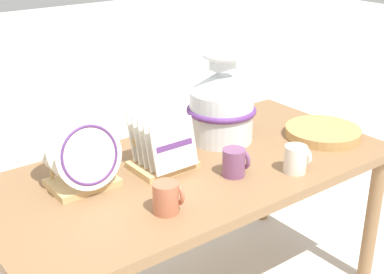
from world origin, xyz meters
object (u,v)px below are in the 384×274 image
at_px(dish_rack_round_plates, 82,161).
at_px(wicker_charger_stack, 323,132).
at_px(dish_rack_square_plates, 162,150).
at_px(mug_terracotta_glaze, 167,197).
at_px(mug_cream_glaze, 296,159).
at_px(ceramic_vase, 221,103).
at_px(mug_plum_glaze, 235,162).

height_order(dish_rack_round_plates, wicker_charger_stack, dish_rack_round_plates).
bearing_deg(wicker_charger_stack, dish_rack_square_plates, 167.09).
distance_m(dish_rack_round_plates, mug_terracotta_glaze, 0.32).
relative_size(dish_rack_round_plates, mug_cream_glaze, 2.55).
xyz_separation_m(mug_terracotta_glaze, mug_cream_glaze, (0.50, -0.05, 0.00)).
height_order(dish_rack_square_plates, mug_terracotta_glaze, dish_rack_square_plates).
xyz_separation_m(dish_rack_round_plates, wicker_charger_stack, (0.94, -0.19, -0.07)).
bearing_deg(ceramic_vase, mug_cream_glaze, -86.17).
xyz_separation_m(wicker_charger_stack, mug_terracotta_glaze, (-0.81, -0.10, 0.03)).
xyz_separation_m(dish_rack_round_plates, dish_rack_square_plates, (0.28, -0.04, -0.02)).
distance_m(dish_rack_round_plates, dish_rack_square_plates, 0.28).
distance_m(dish_rack_square_plates, mug_plum_glaze, 0.25).
height_order(mug_plum_glaze, mug_cream_glaze, same).
bearing_deg(mug_plum_glaze, mug_terracotta_glaze, -169.33).
relative_size(ceramic_vase, dish_rack_square_plates, 1.66).
relative_size(ceramic_vase, dish_rack_round_plates, 1.44).
bearing_deg(mug_cream_glaze, mug_terracotta_glaze, 174.64).
height_order(dish_rack_round_plates, mug_plum_glaze, dish_rack_round_plates).
bearing_deg(ceramic_vase, mug_plum_glaze, -121.26).
height_order(ceramic_vase, mug_cream_glaze, ceramic_vase).
distance_m(ceramic_vase, dish_rack_round_plates, 0.61).
distance_m(ceramic_vase, mug_cream_glaze, 0.38).
height_order(wicker_charger_stack, mug_plum_glaze, mug_plum_glaze).
bearing_deg(wicker_charger_stack, mug_plum_glaze, -175.36).
distance_m(mug_plum_glaze, mug_terracotta_glaze, 0.32).
distance_m(wicker_charger_stack, mug_cream_glaze, 0.35).
bearing_deg(dish_rack_round_plates, mug_plum_glaze, -27.29).
bearing_deg(ceramic_vase, wicker_charger_stack, -33.07).
bearing_deg(mug_plum_glaze, ceramic_vase, 58.74).
height_order(wicker_charger_stack, mug_cream_glaze, mug_cream_glaze).
xyz_separation_m(mug_plum_glaze, mug_terracotta_glaze, (-0.32, -0.06, 0.00)).
distance_m(ceramic_vase, mug_plum_glaze, 0.32).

